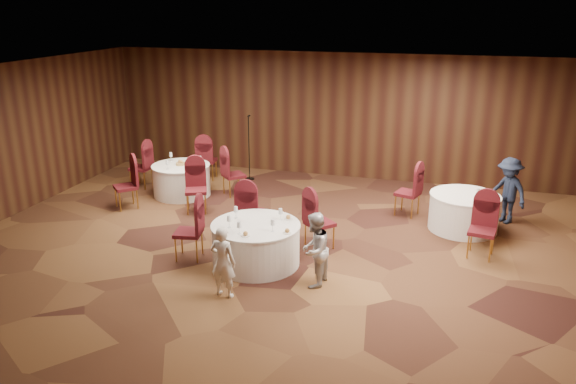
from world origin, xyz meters
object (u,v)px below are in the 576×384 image
(table_left, at_px, (182,180))
(mic_stand, at_px, (249,161))
(table_main, at_px, (256,244))
(table_right, at_px, (464,212))
(woman_b, at_px, (315,250))
(woman_a, at_px, (223,262))
(man_c, at_px, (508,191))

(table_left, relative_size, mic_stand, 0.81)
(table_main, height_order, table_left, same)
(table_left, relative_size, table_right, 0.99)
(table_left, bearing_deg, woman_b, -40.40)
(table_main, relative_size, mic_stand, 0.92)
(woman_a, bearing_deg, mic_stand, -65.90)
(mic_stand, bearing_deg, table_right, -20.45)
(table_right, relative_size, woman_a, 1.19)
(table_right, bearing_deg, table_left, 176.94)
(table_left, bearing_deg, woman_a, -56.20)
(woman_b, relative_size, man_c, 0.89)
(table_right, height_order, woman_a, woman_a)
(table_main, xyz_separation_m, woman_b, (1.17, -0.48, 0.25))
(table_left, xyz_separation_m, table_right, (6.43, -0.34, 0.00))
(table_left, height_order, woman_a, woman_a)
(table_left, distance_m, woman_a, 5.11)
(table_right, bearing_deg, woman_b, -126.38)
(table_left, xyz_separation_m, man_c, (7.28, 0.31, 0.32))
(man_c, bearing_deg, woman_a, -88.41)
(table_main, height_order, mic_stand, mic_stand)
(table_left, height_order, man_c, man_c)
(table_right, bearing_deg, man_c, 37.72)
(man_c, bearing_deg, table_left, -131.68)
(mic_stand, bearing_deg, man_c, -12.13)
(table_right, distance_m, woman_a, 5.30)
(table_right, relative_size, woman_b, 1.11)
(mic_stand, height_order, woman_a, mic_stand)
(table_right, xyz_separation_m, mic_stand, (-5.32, 1.98, 0.12))
(table_right, distance_m, mic_stand, 5.68)
(mic_stand, bearing_deg, table_main, -68.57)
(table_right, height_order, man_c, man_c)
(table_left, distance_m, man_c, 7.29)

